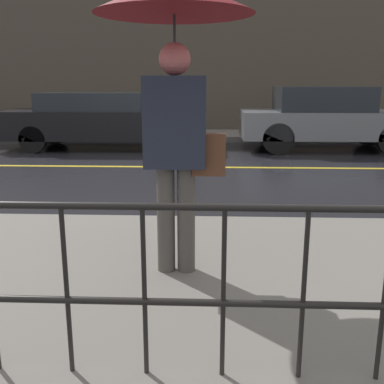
{
  "coord_description": "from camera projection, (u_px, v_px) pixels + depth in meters",
  "views": [
    {
      "loc": [
        1.25,
        -8.34,
        1.55
      ],
      "look_at": [
        1.03,
        -3.32,
        0.32
      ],
      "focal_mm": 42.0,
      "sensor_mm": 36.0,
      "label": 1
    }
  ],
  "objects": [
    {
      "name": "ground_plane",
      "position": [
        145.0,
        167.0,
        8.52
      ],
      "size": [
        80.0,
        80.0,
        0.0
      ],
      "primitive_type": "plane",
      "color": "black"
    },
    {
      "name": "car_grey",
      "position": [
        326.0,
        118.0,
        10.53
      ],
      "size": [
        4.04,
        1.74,
        1.47
      ],
      "color": "slate",
      "rests_on": "ground_plane"
    },
    {
      "name": "lane_marking",
      "position": [
        145.0,
        167.0,
        8.52
      ],
      "size": [
        25.2,
        0.12,
        0.01
      ],
      "color": "gold",
      "rests_on": "ground_plane"
    },
    {
      "name": "pedestrian",
      "position": [
        175.0,
        41.0,
        3.07
      ],
      "size": [
        1.1,
        1.1,
        2.1
      ],
      "rotation": [
        0.0,
        0.0,
        3.14
      ],
      "color": "#4C4742",
      "rests_on": "sidewalk_near"
    },
    {
      "name": "sidewalk_far",
      "position": [
        168.0,
        135.0,
        13.05
      ],
      "size": [
        28.0,
        2.02,
        0.14
      ],
      "color": "slate",
      "rests_on": "ground_plane"
    },
    {
      "name": "building_storefront",
      "position": [
        171.0,
        42.0,
        13.55
      ],
      "size": [
        28.0,
        0.3,
        5.54
      ],
      "color": "#4C4238",
      "rests_on": "ground_plane"
    },
    {
      "name": "car_black",
      "position": [
        102.0,
        120.0,
        10.77
      ],
      "size": [
        4.69,
        1.71,
        1.33
      ],
      "color": "black",
      "rests_on": "ground_plane"
    },
    {
      "name": "sidewalk_near",
      "position": [
        49.0,
        278.0,
        3.49
      ],
      "size": [
        28.0,
        2.96,
        0.14
      ],
      "color": "slate",
      "rests_on": "ground_plane"
    }
  ]
}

